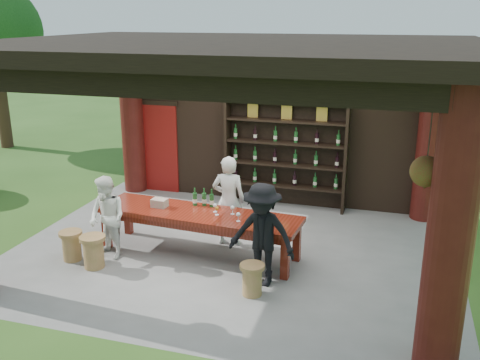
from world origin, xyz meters
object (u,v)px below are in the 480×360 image
(stool_far_left, at_px, (72,245))
(stool_near_right, at_px, (252,279))
(tasting_table, at_px, (199,219))
(host, at_px, (229,201))
(wine_shelf, at_px, (285,154))
(guest_man, at_px, (262,235))
(stool_near_left, at_px, (93,251))
(guest_woman, at_px, (107,218))
(napkin_basket, at_px, (160,203))

(stool_far_left, bearing_deg, stool_near_right, -4.70)
(tasting_table, relative_size, host, 2.19)
(wine_shelf, xyz_separation_m, guest_man, (0.39, -3.43, -0.33))
(guest_man, bearing_deg, wine_shelf, 103.28)
(stool_near_left, relative_size, stool_near_right, 1.13)
(guest_woman, height_order, napkin_basket, guest_woman)
(guest_woman, height_order, guest_man, guest_man)
(stool_near_left, height_order, napkin_basket, napkin_basket)
(stool_near_right, height_order, guest_woman, guest_woman)
(stool_near_right, bearing_deg, tasting_table, 138.57)
(guest_woman, bearing_deg, stool_near_left, -70.71)
(tasting_table, bearing_deg, host, 59.11)
(stool_near_right, distance_m, host, 1.94)
(host, bearing_deg, guest_man, 120.37)
(guest_woman, bearing_deg, tasting_table, 44.52)
(wine_shelf, bearing_deg, guest_woman, -124.87)
(stool_near_left, distance_m, stool_near_right, 2.65)
(stool_far_left, height_order, napkin_basket, napkin_basket)
(wine_shelf, xyz_separation_m, stool_near_right, (0.35, -3.80, -0.87))
(wine_shelf, distance_m, host, 2.25)
(host, relative_size, guest_man, 1.01)
(host, bearing_deg, stool_far_left, 25.85)
(stool_near_left, height_order, stool_far_left, stool_near_left)
(tasting_table, relative_size, guest_woman, 2.52)
(host, bearing_deg, stool_near_right, 112.55)
(host, distance_m, napkin_basket, 1.19)
(tasting_table, height_order, host, host)
(napkin_basket, bearing_deg, guest_woman, -139.56)
(wine_shelf, bearing_deg, tasting_table, -107.64)
(host, xyz_separation_m, guest_woman, (-1.74, -1.09, -0.10))
(wine_shelf, height_order, guest_man, wine_shelf)
(wine_shelf, xyz_separation_m, tasting_table, (-0.87, -2.73, -0.48))
(napkin_basket, bearing_deg, stool_far_left, -144.32)
(wine_shelf, height_order, stool_far_left, wine_shelf)
(host, bearing_deg, guest_woman, 26.64)
(tasting_table, xyz_separation_m, guest_man, (1.26, -0.70, 0.15))
(tasting_table, distance_m, napkin_basket, 0.75)
(wine_shelf, xyz_separation_m, napkin_basket, (-1.59, -2.68, -0.30))
(tasting_table, height_order, napkin_basket, napkin_basket)
(tasting_table, height_order, stool_near_right, tasting_table)
(stool_near_left, xyz_separation_m, stool_far_left, (-0.49, 0.14, -0.02))
(guest_woman, bearing_deg, guest_man, 20.11)
(stool_near_left, xyz_separation_m, host, (1.77, 1.52, 0.51))
(wine_shelf, relative_size, guest_man, 1.61)
(stool_near_left, bearing_deg, tasting_table, 33.62)
(host, height_order, guest_woman, host)
(stool_far_left, height_order, guest_man, guest_man)
(stool_near_right, relative_size, napkin_basket, 1.82)
(guest_man, bearing_deg, stool_near_right, -90.22)
(stool_far_left, bearing_deg, guest_woman, 28.68)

